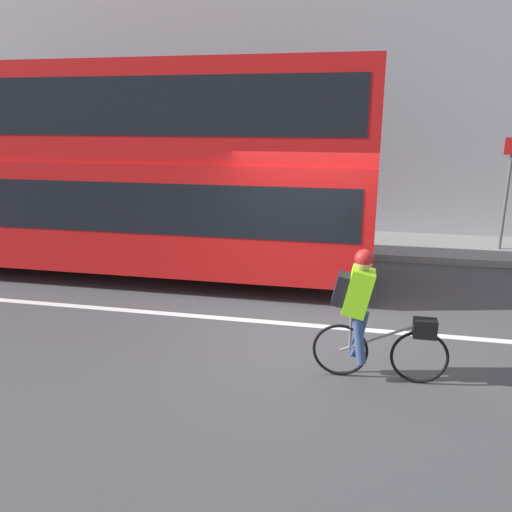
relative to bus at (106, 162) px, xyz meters
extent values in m
plane|color=#424244|center=(4.08, -2.17, -2.18)|extent=(80.00, 80.00, 0.00)
cube|color=silver|center=(4.08, -2.01, -2.17)|extent=(50.00, 0.14, 0.01)
cube|color=gray|center=(4.08, 2.83, -2.10)|extent=(60.00, 2.28, 0.15)
cube|color=#9E9EA3|center=(4.08, 4.12, 1.40)|extent=(60.00, 0.30, 7.16)
cylinder|color=black|center=(3.16, 0.00, -1.64)|extent=(1.07, 0.30, 1.07)
cube|color=red|center=(0.00, 0.00, -0.88)|extent=(10.18, 2.51, 1.96)
cube|color=black|center=(0.00, 0.00, -0.64)|extent=(9.77, 2.53, 0.86)
cube|color=red|center=(0.00, 0.00, 0.92)|extent=(10.18, 2.41, 1.64)
cube|color=black|center=(0.00, 0.00, 1.00)|extent=(9.77, 2.43, 0.92)
torus|color=black|center=(5.61, -3.42, -1.85)|extent=(0.66, 0.04, 0.66)
torus|color=black|center=(4.70, -3.42, -1.85)|extent=(0.66, 0.04, 0.66)
cylinder|color=slate|center=(5.15, -3.42, -1.63)|extent=(0.92, 0.03, 0.45)
cylinder|color=slate|center=(4.81, -3.42, -1.60)|extent=(0.03, 0.03, 0.49)
cube|color=black|center=(5.64, -3.42, -1.48)|extent=(0.26, 0.16, 0.22)
cube|color=#8CE019|center=(4.87, -3.42, -1.09)|extent=(0.37, 0.32, 0.58)
cube|color=black|center=(4.67, -3.42, -1.07)|extent=(0.21, 0.26, 0.38)
cylinder|color=#384C7A|center=(4.91, -3.33, -1.65)|extent=(0.21, 0.11, 0.60)
cylinder|color=#384C7A|center=(4.91, -3.51, -1.65)|extent=(0.19, 0.11, 0.60)
sphere|color=tan|center=(4.91, -3.42, -0.73)|extent=(0.19, 0.19, 0.19)
sphere|color=red|center=(4.91, -3.42, -0.69)|extent=(0.21, 0.21, 0.21)
cylinder|color=#59595B|center=(7.96, 2.71, -0.78)|extent=(0.07, 0.07, 2.49)
camera|label=1|loc=(4.80, -8.95, 0.87)|focal=35.00mm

